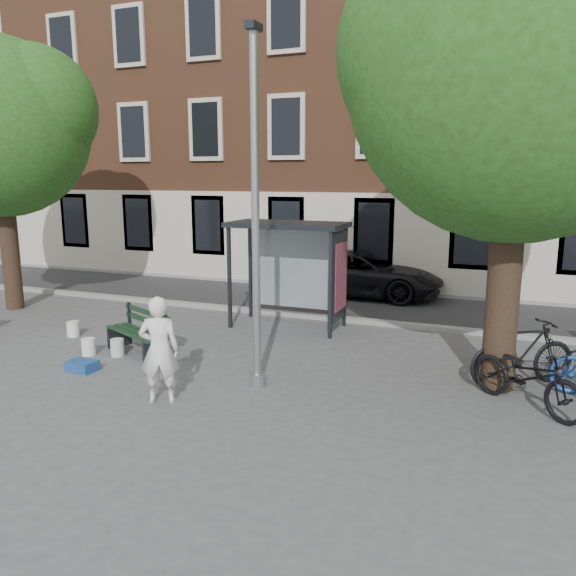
{
  "coord_description": "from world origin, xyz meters",
  "views": [
    {
      "loc": [
        4.03,
        -8.69,
        3.7
      ],
      "look_at": [
        -0.23,
        2.08,
        1.4
      ],
      "focal_mm": 35.0,
      "sensor_mm": 36.0,
      "label": 1
    }
  ],
  "objects_px": {
    "painter": "(159,350)",
    "bike_d": "(523,352)",
    "bike_a": "(527,376)",
    "bench": "(139,334)",
    "bus_shelter": "(304,251)",
    "car_dark": "(362,274)",
    "lamppost": "(256,232)"
  },
  "relations": [
    {
      "from": "lamppost",
      "to": "bench",
      "type": "distance_m",
      "value": 4.02
    },
    {
      "from": "bus_shelter",
      "to": "lamppost",
      "type": "bearing_deg",
      "value": -81.57
    },
    {
      "from": "painter",
      "to": "bench",
      "type": "xyz_separation_m",
      "value": [
        -1.94,
        2.06,
        -0.49
      ]
    },
    {
      "from": "lamppost",
      "to": "bike_d",
      "type": "xyz_separation_m",
      "value": [
        4.41,
        1.8,
        -2.17
      ]
    },
    {
      "from": "painter",
      "to": "bike_d",
      "type": "bearing_deg",
      "value": -174.23
    },
    {
      "from": "bench",
      "to": "car_dark",
      "type": "bearing_deg",
      "value": 93.29
    },
    {
      "from": "lamppost",
      "to": "painter",
      "type": "relative_size",
      "value": 3.38
    },
    {
      "from": "bike_a",
      "to": "painter",
      "type": "bearing_deg",
      "value": 147.01
    },
    {
      "from": "lamppost",
      "to": "bench",
      "type": "xyz_separation_m",
      "value": [
        -3.14,
        0.82,
        -2.37
      ]
    },
    {
      "from": "lamppost",
      "to": "car_dark",
      "type": "distance_m",
      "value": 8.66
    },
    {
      "from": "lamppost",
      "to": "car_dark",
      "type": "bearing_deg",
      "value": 91.51
    },
    {
      "from": "bench",
      "to": "bike_d",
      "type": "xyz_separation_m",
      "value": [
        7.54,
        0.98,
        0.2
      ]
    },
    {
      "from": "car_dark",
      "to": "bus_shelter",
      "type": "bearing_deg",
      "value": 175.65
    },
    {
      "from": "painter",
      "to": "bus_shelter",
      "type": "bearing_deg",
      "value": -118.97
    },
    {
      "from": "bus_shelter",
      "to": "painter",
      "type": "relative_size",
      "value": 1.58
    },
    {
      "from": "painter",
      "to": "bench",
      "type": "bearing_deg",
      "value": -69.33
    },
    {
      "from": "car_dark",
      "to": "bike_a",
      "type": "bearing_deg",
      "value": -147.89
    },
    {
      "from": "lamppost",
      "to": "car_dark",
      "type": "height_order",
      "value": "lamppost"
    },
    {
      "from": "bike_a",
      "to": "car_dark",
      "type": "xyz_separation_m",
      "value": [
        -4.68,
        7.7,
        0.15
      ]
    },
    {
      "from": "bus_shelter",
      "to": "bike_a",
      "type": "height_order",
      "value": "bus_shelter"
    },
    {
      "from": "painter",
      "to": "bench",
      "type": "distance_m",
      "value": 2.87
    },
    {
      "from": "bus_shelter",
      "to": "bench",
      "type": "xyz_separation_m",
      "value": [
        -2.53,
        -3.28,
        -1.5
      ]
    },
    {
      "from": "bike_a",
      "to": "car_dark",
      "type": "bearing_deg",
      "value": 69.42
    },
    {
      "from": "bike_d",
      "to": "car_dark",
      "type": "xyz_separation_m",
      "value": [
        -4.63,
        6.6,
        0.09
      ]
    },
    {
      "from": "bench",
      "to": "bike_d",
      "type": "height_order",
      "value": "bike_d"
    },
    {
      "from": "painter",
      "to": "bike_d",
      "type": "relative_size",
      "value": 0.89
    },
    {
      "from": "bike_a",
      "to": "bike_d",
      "type": "height_order",
      "value": "bike_d"
    },
    {
      "from": "bus_shelter",
      "to": "bike_a",
      "type": "distance_m",
      "value": 6.26
    },
    {
      "from": "bench",
      "to": "car_dark",
      "type": "distance_m",
      "value": 8.12
    },
    {
      "from": "bus_shelter",
      "to": "bike_d",
      "type": "xyz_separation_m",
      "value": [
        5.01,
        -2.31,
        -1.3
      ]
    },
    {
      "from": "painter",
      "to": "car_dark",
      "type": "xyz_separation_m",
      "value": [
        0.98,
        9.63,
        -0.2
      ]
    },
    {
      "from": "lamppost",
      "to": "bench",
      "type": "bearing_deg",
      "value": 165.3
    }
  ]
}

